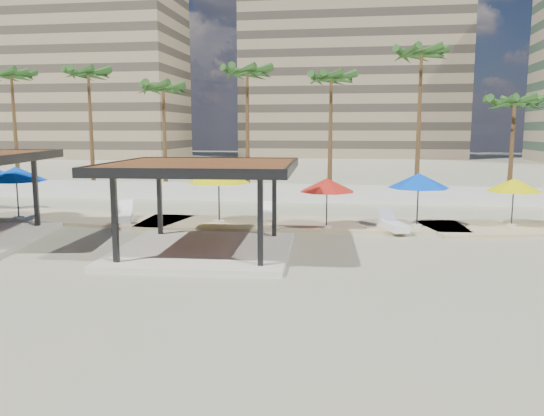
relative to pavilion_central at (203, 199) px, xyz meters
The scene contains 21 objects.
ground 2.48m from the pavilion_central, 30.01° to the right, with size 200.00×200.00×0.00m, color tan.
promenade 7.96m from the pavilion_central, 66.29° to the left, with size 44.45×7.97×0.24m.
boundary_wall 15.48m from the pavilion_central, 85.94° to the left, with size 56.00×0.30×1.20m, color silver.
building_west 79.91m from the pavilion_central, 121.27° to the left, with size 34.00×16.00×32.40m.
building_mid 78.48m from the pavilion_central, 86.24° to the left, with size 38.00×16.00×30.40m.
pavilion_central is the anchor object (origin of this frame).
umbrella_b 5.83m from the pavilion_central, 98.50° to the left, with size 3.79×3.79×2.76m.
umbrella_c 6.88m from the pavilion_central, 48.76° to the left, with size 3.52×3.52×2.37m.
umbrella_d 10.71m from the pavilion_central, 34.59° to the left, with size 2.91×2.91×2.58m.
umbrella_e 15.08m from the pavilion_central, 27.59° to the left, with size 2.74×2.74×2.31m.
umbrella_f 12.58m from the pavilion_central, 155.72° to the left, with size 3.77×3.77×2.74m.
lounger_a 8.32m from the pavilion_central, 136.04° to the left, with size 1.54×2.56×0.92m.
lounger_b 8.18m from the pavilion_central, 80.52° to the left, with size 0.90×2.02×0.74m.
lounger_c 9.41m from the pavilion_central, 34.35° to the left, with size 1.40×2.33×0.84m.
palm_a 27.38m from the pavilion_central, 138.41° to the left, with size 3.00×3.00×9.73m.
palm_b 23.70m from the pavilion_central, 127.59° to the left, with size 3.00×3.00×9.80m.
palm_c 19.91m from the pavilion_central, 114.36° to the left, with size 3.00×3.00×8.59m.
palm_d 19.45m from the pavilion_central, 95.97° to the left, with size 3.00×3.00×9.72m.
palm_e 19.15m from the pavilion_central, 77.04° to the left, with size 3.00×3.00×9.15m.
palm_f 21.86m from the pavilion_central, 60.69° to the left, with size 3.00×3.00×10.69m.
palm_g 24.19m from the pavilion_central, 47.52° to the left, with size 3.00×3.00×7.40m.
Camera 1 is at (4.67, -19.11, 4.79)m, focal length 35.00 mm.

